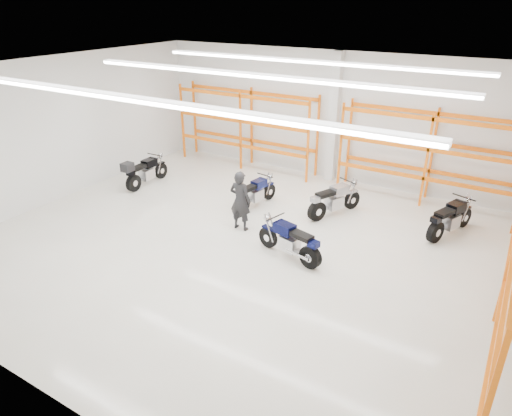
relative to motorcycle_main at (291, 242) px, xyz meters
The scene contains 11 objects.
ground 1.41m from the motorcycle_main, behind, with size 14.00×14.00×0.00m, color beige.
room_shell 3.12m from the motorcycle_main, behind, with size 14.02×12.02×4.51m.
motorcycle_main is the anchor object (origin of this frame).
motorcycle_back_a 6.90m from the motorcycle_main, 165.48° to the left, with size 0.67×2.09×1.08m.
motorcycle_back_b 3.32m from the motorcycle_main, 137.51° to the left, with size 0.67×1.88×0.93m.
motorcycle_back_c 2.92m from the motorcycle_main, 91.57° to the left, with size 1.03×1.94×1.02m.
motorcycle_back_d 4.64m from the motorcycle_main, 46.65° to the left, with size 0.98×1.99×1.02m.
standing_man 2.16m from the motorcycle_main, 160.02° to the left, with size 0.64×0.42×1.76m, color black.
structural_column 6.17m from the motorcycle_main, 103.05° to the left, with size 0.32×0.32×4.50m, color white.
pallet_racking_back_left 7.31m from the motorcycle_main, 131.17° to the left, with size 5.67×0.87×3.00m.
pallet_racking_back_right 5.94m from the motorcycle_main, 69.11° to the left, with size 5.67×0.87×3.00m.
Camera 1 is at (5.75, -9.04, 6.09)m, focal length 32.00 mm.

